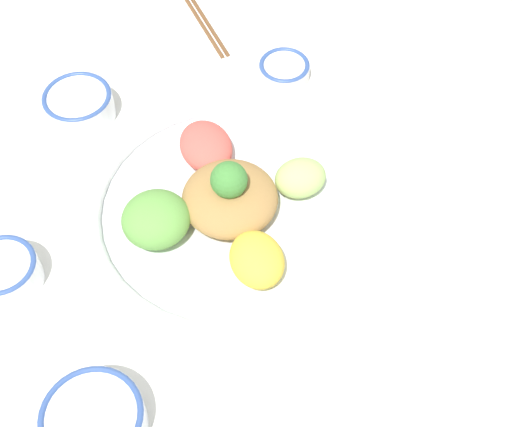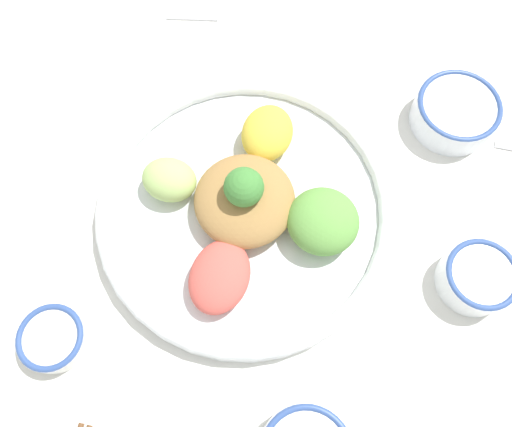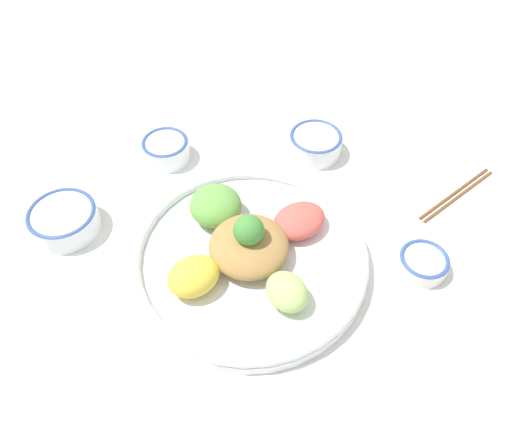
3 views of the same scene
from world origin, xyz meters
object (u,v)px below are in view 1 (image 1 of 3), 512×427
Objects in this scene: rice_bowl_blue at (94,421)px; rice_bowl_plain at (4,272)px; salad_platter at (228,208)px; sauce_bowl_red at (79,105)px; sauce_bowl_dark at (284,70)px; serving_spoon_main at (478,342)px; chopsticks_pair_near at (202,19)px.

rice_bowl_blue is 1.29× the size of rice_bowl_plain.
salad_platter is 4.30× the size of rice_bowl_plain.
salad_platter is 0.30m from sauce_bowl_red.
sauce_bowl_dark is 0.53m from rice_bowl_plain.
rice_bowl_plain is (-0.51, -0.15, 0.01)m from sauce_bowl_dark.
sauce_bowl_red and rice_bowl_blue have the same top height.
serving_spoon_main is (-0.03, -0.52, -0.01)m from sauce_bowl_dark.
salad_platter is 2.99× the size of serving_spoon_main.
sauce_bowl_red reaches higher than sauce_bowl_dark.
salad_platter reaches higher than rice_bowl_plain.
rice_bowl_blue is 0.61m from sauce_bowl_dark.
rice_bowl_plain is at bearing -130.10° from sauce_bowl_red.
chopsticks_pair_near is (-0.05, 0.19, -0.01)m from sauce_bowl_dark.
salad_platter reaches higher than serving_spoon_main.
sauce_bowl_red is at bearing 116.96° from chopsticks_pair_near.
sauce_bowl_dark is (0.21, 0.20, -0.01)m from salad_platter.
rice_bowl_plain is at bearing 131.10° from chopsticks_pair_near.
rice_bowl_plain is (-0.19, -0.23, -0.00)m from sauce_bowl_red.
rice_bowl_blue is at bearing -141.31° from sauce_bowl_dark.
rice_bowl_blue is at bearing -145.70° from salad_platter.
serving_spoon_main is (0.45, -0.13, -0.02)m from rice_bowl_blue.
serving_spoon_main is (0.48, -0.37, -0.02)m from rice_bowl_plain.
sauce_bowl_red is at bearing 110.67° from salad_platter.
sauce_bowl_red is 0.32m from sauce_bowl_dark.
sauce_bowl_red is 0.51× the size of chopsticks_pair_near.
sauce_bowl_dark is 0.62× the size of serving_spoon_main.
chopsticks_pair_near is (0.16, 0.39, -0.02)m from salad_platter.
chopsticks_pair_near is 1.56× the size of serving_spoon_main.
rice_bowl_blue reaches higher than sauce_bowl_dark.
sauce_bowl_red is 0.89× the size of rice_bowl_blue.
serving_spoon_main is at bearing -37.86° from rice_bowl_plain.
serving_spoon_main is at bearing -173.43° from chopsticks_pair_near.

